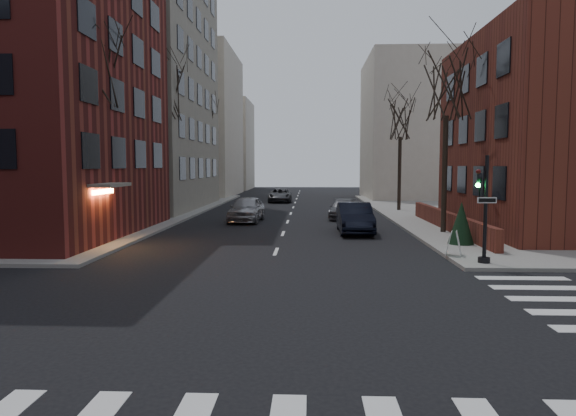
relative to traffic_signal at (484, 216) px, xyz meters
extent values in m
plane|color=black|center=(-7.94, -8.99, -1.91)|extent=(160.00, 160.00, 0.00)
cube|color=gray|center=(-24.94, 25.01, 12.09)|extent=(18.00, 18.00, 28.00)
cube|color=#5D251B|center=(1.36, 10.01, -1.26)|extent=(0.35, 16.00, 1.00)
cube|color=beige|center=(-22.94, 46.01, 7.09)|extent=(14.00, 16.00, 18.00)
cube|color=beige|center=(7.06, 41.01, 6.09)|extent=(14.00, 14.00, 16.00)
cube|color=beige|center=(-20.94, 63.01, 5.09)|extent=(10.00, 12.00, 14.00)
cylinder|color=black|center=(0.06, 0.01, 0.24)|extent=(0.14, 0.14, 4.00)
cylinder|color=black|center=(0.06, 0.01, -1.66)|extent=(0.44, 0.44, 0.20)
imported|color=black|center=(-0.19, 0.01, 1.09)|extent=(0.16, 0.20, 1.00)
sphere|color=#19FF4C|center=(-0.26, -0.04, 1.14)|extent=(0.18, 0.18, 0.18)
cube|color=white|center=(0.06, -0.11, 0.59)|extent=(0.70, 0.03, 0.22)
cylinder|color=#2D231C|center=(-16.74, 5.01, 1.57)|extent=(0.28, 0.28, 6.65)
cylinder|color=#2D231C|center=(-16.74, 17.01, 1.74)|extent=(0.28, 0.28, 7.00)
cylinder|color=#2D231C|center=(-16.74, 31.01, 1.39)|extent=(0.28, 0.28, 6.30)
cylinder|color=#2D231C|center=(0.86, 9.01, 1.39)|extent=(0.28, 0.28, 6.30)
cylinder|color=#2D231C|center=(0.86, 23.01, 1.22)|extent=(0.28, 0.28, 5.95)
cylinder|color=black|center=(-16.14, 13.01, 1.24)|extent=(0.12, 0.12, 6.00)
sphere|color=#FFA54C|center=(-16.14, 13.01, 4.34)|extent=(0.36, 0.36, 0.36)
cylinder|color=black|center=(-16.14, 33.01, 1.24)|extent=(0.12, 0.12, 6.00)
sphere|color=#FFA54C|center=(-16.14, 33.01, 4.34)|extent=(0.36, 0.36, 0.36)
imported|color=black|center=(-3.94, 9.49, -1.06)|extent=(1.85, 5.16, 1.69)
imported|color=#9A9A9F|center=(-10.71, 14.99, -1.05)|extent=(2.29, 5.15, 1.72)
imported|color=#434349|center=(-4.02, 17.23, -1.22)|extent=(2.52, 4.97, 1.38)
imported|color=#3C3D41|center=(-9.52, 33.73, -1.21)|extent=(2.39, 5.08, 1.41)
cube|color=silver|center=(-0.64, 1.54, -1.26)|extent=(0.62, 0.73, 1.00)
cone|color=black|center=(0.55, 4.63, -0.77)|extent=(1.26, 1.26, 1.97)
camera|label=1|loc=(-6.48, -19.24, 1.86)|focal=32.00mm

